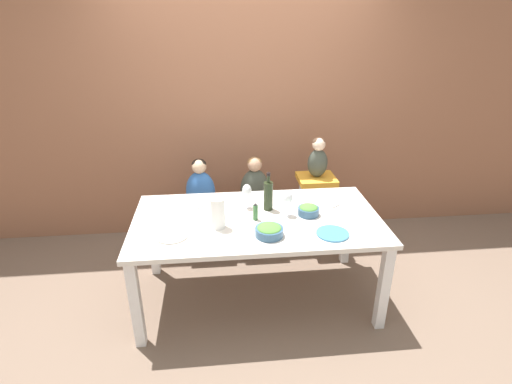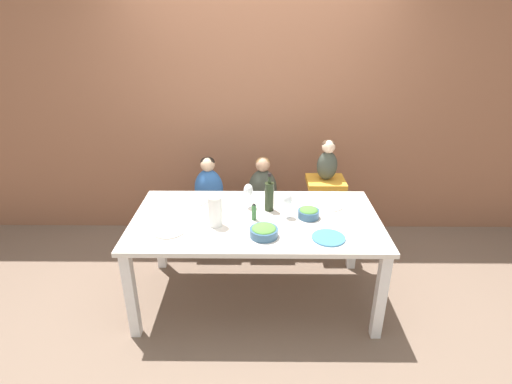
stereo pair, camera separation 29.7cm
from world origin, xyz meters
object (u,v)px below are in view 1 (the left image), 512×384
Objects in this scene: person_child_center at (255,185)px; salad_bowl_small at (308,210)px; wine_bottle at (268,195)px; dinner_plate_front_left at (172,235)px; dinner_plate_back_right at (325,202)px; chair_far_left at (202,217)px; dinner_plate_back_left at (191,204)px; wine_glass_near at (288,198)px; dinner_plate_front_right at (333,234)px; salad_bowl_large at (269,231)px; person_child_left at (200,187)px; chair_far_center at (255,214)px; chair_right_highchair at (315,193)px; person_baby_right at (318,158)px; wine_glass_far at (247,191)px; paper_towel_roll at (218,213)px.

salad_bowl_small is at bearing -65.16° from person_child_center.
wine_bottle reaches higher than dinner_plate_front_left.
salad_bowl_small is at bearing -133.14° from dinner_plate_back_right.
chair_far_left is 0.58m from person_child_center.
person_child_center is at bearing 39.09° from dinner_plate_back_left.
wine_glass_near reaches higher than salad_bowl_small.
dinner_plate_back_left is at bearing 150.09° from dinner_plate_front_right.
salad_bowl_small is 0.71× the size of dinner_plate_front_left.
salad_bowl_large is 0.79m from dinner_plate_back_left.
chair_far_left is at bearing -90.00° from person_child_left.
chair_far_center is at bearing 39.06° from dinner_plate_back_left.
dinner_plate_back_right is at bearing -27.49° from chair_far_left.
dinner_plate_front_right is at bearing -66.90° from person_child_center.
person_child_left is 1.11m from salad_bowl_small.
dinner_plate_front_right is at bearing -4.53° from dinner_plate_front_left.
salad_bowl_small reaches higher than chair_right_highchair.
chair_far_center is 0.90m from salad_bowl_small.
chair_far_center is at bearing 134.52° from dinner_plate_back_right.
person_child_center is 1.64× the size of wine_bottle.
dinner_plate_back_left is (-0.56, -0.46, 0.06)m from person_child_center.
chair_far_center is 0.80m from person_baby_right.
dinner_plate_front_left reaches higher than chair_far_left.
person_baby_right is at bearing 60.08° from salad_bowl_large.
person_child_center is at bearing 54.88° from dinner_plate_front_left.
person_baby_right reaches higher than chair_far_left.
wine_glass_far is at bearing -12.80° from dinner_plate_back_left.
person_baby_right is at bearing 38.74° from wine_glass_far.
dinner_plate_front_left is at bearing 175.47° from dinner_plate_front_right.
wine_glass_far is (-0.70, -0.56, -0.05)m from person_baby_right.
chair_right_highchair is 3.74× the size of wine_glass_near.
chair_right_highchair is 0.79m from salad_bowl_small.
person_child_center is (0.50, 0.00, 0.31)m from chair_far_left.
salad_bowl_small reaches higher than dinner_plate_back_right.
chair_right_highchair is at bearing 83.77° from dinner_plate_back_right.
dinner_plate_back_right is (0.18, 0.20, -0.03)m from salad_bowl_small.
dinner_plate_front_left is (-0.17, -0.95, 0.06)m from person_child_left.
dinner_plate_front_right is at bearing -66.89° from chair_far_center.
paper_towel_roll is at bearing -79.82° from chair_far_left.
person_child_left is 0.70m from wine_glass_far.
paper_towel_roll reaches higher than wine_glass_far.
wine_glass_near is at bearing 15.01° from dinner_plate_front_left.
wine_bottle is 1.34× the size of dinner_plate_back_left.
wine_glass_far reaches higher than dinner_plate_front_right.
dinner_plate_front_right is (0.79, -0.18, -0.11)m from paper_towel_roll.
wine_bottle is 0.80m from dinner_plate_front_left.
person_baby_right is 1.64× the size of paper_towel_roll.
person_child_left is 2.19× the size of dinner_plate_back_right.
wine_bottle is at bearing -171.09° from dinner_plate_back_right.
dinner_plate_front_left is at bearing -100.00° from person_child_left.
chair_far_center is 0.61m from chair_right_highchair.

